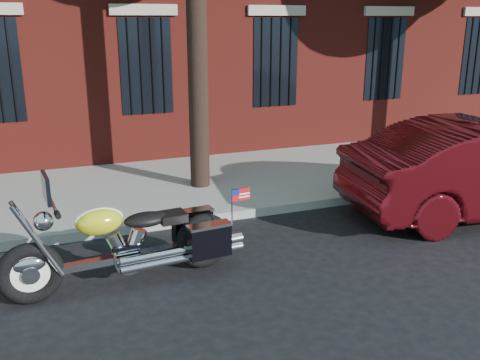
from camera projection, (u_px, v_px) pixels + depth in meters
name	position (u px, v px, depth m)	size (l,w,h in m)	color
ground	(226.00, 257.00, 7.40)	(120.00, 120.00, 0.00)	black
curb	(198.00, 219.00, 8.61)	(40.00, 0.16, 0.15)	gray
sidewalk	(170.00, 186.00, 10.30)	(40.00, 3.60, 0.15)	gray
motorcycle	(134.00, 244.00, 6.56)	(3.04, 1.01, 1.52)	black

